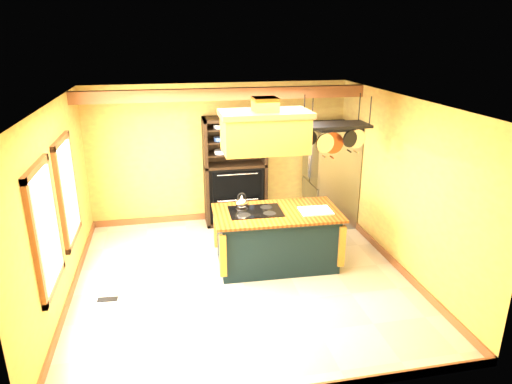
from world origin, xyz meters
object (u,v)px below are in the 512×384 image
object	(u,v)px
hutch	(235,182)
pot_rack	(336,132)
refrigerator	(330,177)
kitchen_island	(276,238)
range_hood	(265,130)

from	to	relation	value
hutch	pot_rack	bearing A→B (deg)	-56.29
pot_rack	refrigerator	distance (m)	2.03
hutch	kitchen_island	bearing A→B (deg)	-79.20
pot_rack	hutch	xyz separation A→B (m)	(-1.27, 1.91, -1.33)
kitchen_island	pot_rack	distance (m)	1.91
kitchen_island	refrigerator	size ratio (longest dim) A/B	1.05
kitchen_island	range_hood	size ratio (longest dim) A/B	1.52
range_hood	pot_rack	bearing A→B (deg)	0.59
kitchen_island	pot_rack	xyz separation A→B (m)	(0.91, 0.01, 1.68)
range_hood	refrigerator	size ratio (longest dim) A/B	0.69
hutch	refrigerator	bearing A→B (deg)	-11.63
range_hood	pot_rack	distance (m)	1.11
pot_rack	refrigerator	size ratio (longest dim) A/B	0.56
kitchen_island	refrigerator	bearing A→B (deg)	48.47
pot_rack	refrigerator	xyz separation A→B (m)	(0.54, 1.53, -1.22)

